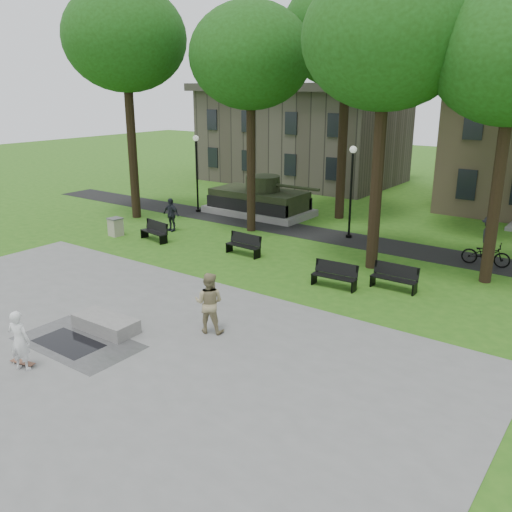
# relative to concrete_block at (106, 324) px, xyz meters

# --- Properties ---
(ground) EXTENTS (120.00, 120.00, 0.00)m
(ground) POSITION_rel_concrete_block_xyz_m (0.69, 2.52, -0.24)
(ground) COLOR #295C15
(ground) RESTS_ON ground
(plaza) EXTENTS (22.00, 16.00, 0.02)m
(plaza) POSITION_rel_concrete_block_xyz_m (0.69, -2.48, -0.23)
(plaza) COLOR gray
(plaza) RESTS_ON ground
(footpath) EXTENTS (44.00, 2.60, 0.01)m
(footpath) POSITION_rel_concrete_block_xyz_m (0.69, 14.52, -0.24)
(footpath) COLOR black
(footpath) RESTS_ON ground
(building_left) EXTENTS (15.00, 10.00, 7.20)m
(building_left) POSITION_rel_concrete_block_xyz_m (-10.31, 29.02, 3.35)
(building_left) COLOR #4C443D
(building_left) RESTS_ON ground
(tree_0) EXTENTS (6.80, 6.80, 12.97)m
(tree_0) POSITION_rel_concrete_block_xyz_m (-11.31, 11.52, 9.78)
(tree_0) COLOR black
(tree_0) RESTS_ON ground
(tree_1) EXTENTS (6.20, 6.20, 11.63)m
(tree_1) POSITION_rel_concrete_block_xyz_m (-3.81, 13.02, 8.71)
(tree_1) COLOR black
(tree_1) RESTS_ON ground
(tree_2) EXTENTS (6.60, 6.60, 12.16)m
(tree_2) POSITION_rel_concrete_block_xyz_m (4.19, 11.02, 9.07)
(tree_2) COLOR black
(tree_2) RESTS_ON ground
(tree_4) EXTENTS (7.20, 7.20, 13.50)m
(tree_4) POSITION_rel_concrete_block_xyz_m (-1.31, 18.52, 10.15)
(tree_4) COLOR black
(tree_4) RESTS_ON ground
(lamp_left) EXTENTS (0.36, 0.36, 4.73)m
(lamp_left) POSITION_rel_concrete_block_xyz_m (-9.31, 14.82, 2.55)
(lamp_left) COLOR black
(lamp_left) RESTS_ON ground
(lamp_mid) EXTENTS (0.36, 0.36, 4.73)m
(lamp_mid) POSITION_rel_concrete_block_xyz_m (1.19, 14.82, 2.55)
(lamp_mid) COLOR black
(lamp_mid) RESTS_ON ground
(tank_monument) EXTENTS (7.45, 3.40, 2.40)m
(tank_monument) POSITION_rel_concrete_block_xyz_m (-5.76, 16.52, 0.61)
(tank_monument) COLOR gray
(tank_monument) RESTS_ON ground
(puddle) EXTENTS (2.20, 1.20, 0.00)m
(puddle) POSITION_rel_concrete_block_xyz_m (-0.19, -1.30, -0.22)
(puddle) COLOR black
(puddle) RESTS_ON plaza
(concrete_block) EXTENTS (2.22, 1.05, 0.45)m
(concrete_block) POSITION_rel_concrete_block_xyz_m (0.00, 0.00, 0.00)
(concrete_block) COLOR gray
(concrete_block) RESTS_ON plaza
(skateboard) EXTENTS (0.80, 0.36, 0.07)m
(skateboard) POSITION_rel_concrete_block_xyz_m (-0.11, -2.87, -0.19)
(skateboard) COLOR brown
(skateboard) RESTS_ON plaza
(skateboarder) EXTENTS (0.74, 0.61, 1.75)m
(skateboarder) POSITION_rel_concrete_block_xyz_m (0.16, -3.02, 0.65)
(skateboarder) COLOR white
(skateboarder) RESTS_ON plaza
(friend_watching) EXTENTS (1.17, 1.05, 1.99)m
(friend_watching) POSITION_rel_concrete_block_xyz_m (2.77, 1.89, 0.77)
(friend_watching) COLOR #9A8D63
(friend_watching) RESTS_ON plaza
(pedestrian_walker) EXTENTS (1.07, 0.46, 1.81)m
(pedestrian_walker) POSITION_rel_concrete_block_xyz_m (-7.29, 10.41, 0.66)
(pedestrian_walker) COLOR #21242C
(pedestrian_walker) RESTS_ON ground
(cyclist) EXTENTS (2.10, 1.22, 2.22)m
(cyclist) POSITION_rel_concrete_block_xyz_m (8.14, 14.18, 0.66)
(cyclist) COLOR black
(cyclist) RESTS_ON ground
(park_bench_0) EXTENTS (1.85, 0.82, 1.00)m
(park_bench_0) POSITION_rel_concrete_block_xyz_m (-6.59, 8.51, 0.28)
(park_bench_0) COLOR black
(park_bench_0) RESTS_ON ground
(park_bench_1) EXTENTS (1.82, 0.61, 1.00)m
(park_bench_1) POSITION_rel_concrete_block_xyz_m (-1.41, 9.22, 0.28)
(park_bench_1) COLOR black
(park_bench_1) RESTS_ON ground
(park_bench_2) EXTENTS (1.82, 0.63, 1.00)m
(park_bench_2) POSITION_rel_concrete_block_xyz_m (4.07, 7.89, 0.28)
(park_bench_2) COLOR black
(park_bench_2) RESTS_ON ground
(park_bench_3) EXTENTS (1.80, 0.52, 1.00)m
(park_bench_3) POSITION_rel_concrete_block_xyz_m (6.05, 9.03, 0.28)
(park_bench_3) COLOR black
(park_bench_3) RESTS_ON ground
(trash_bin) EXTENTS (0.71, 0.71, 0.96)m
(trash_bin) POSITION_rel_concrete_block_xyz_m (-8.95, 7.95, 0.24)
(trash_bin) COLOR #B1AA91
(trash_bin) RESTS_ON ground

